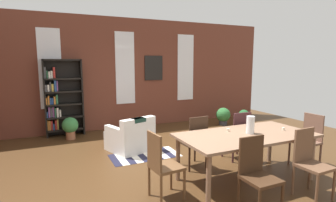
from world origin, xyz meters
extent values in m
plane|color=#482E18|center=(0.00, 0.00, 0.00)|extent=(10.84, 10.84, 0.00)
cube|color=brown|center=(0.00, 3.49, 1.56)|extent=(9.34, 0.12, 3.12)
cube|color=white|center=(-1.95, 3.42, 1.72)|extent=(0.55, 0.02, 2.03)
cube|color=white|center=(0.00, 3.42, 1.72)|extent=(0.55, 0.02, 2.03)
cube|color=white|center=(1.95, 3.42, 1.72)|extent=(0.55, 0.02, 2.03)
cube|color=#85634B|center=(0.77, -0.79, 0.74)|extent=(2.16, 1.08, 0.04)
cylinder|color=#85634B|center=(-0.21, -1.24, 0.36)|extent=(0.07, 0.07, 0.72)
cylinder|color=#85634B|center=(1.75, -1.24, 0.36)|extent=(0.07, 0.07, 0.72)
cylinder|color=#85634B|center=(-0.21, -0.35, 0.36)|extent=(0.07, 0.07, 0.72)
cylinder|color=#85634B|center=(1.75, -0.35, 0.36)|extent=(0.07, 0.07, 0.72)
cylinder|color=silver|center=(0.84, -0.79, 0.90)|extent=(0.13, 0.13, 0.28)
cylinder|color=silver|center=(0.61, -0.53, 0.78)|extent=(0.04, 0.04, 0.05)
cylinder|color=silver|center=(1.48, -0.87, 0.78)|extent=(0.04, 0.04, 0.05)
cube|color=brown|center=(1.25, -1.64, 0.45)|extent=(0.41, 0.41, 0.04)
cube|color=brown|center=(1.25, -1.45, 0.70)|extent=(0.38, 0.04, 0.50)
cylinder|color=brown|center=(1.08, -1.82, 0.21)|extent=(0.04, 0.04, 0.43)
cylinder|color=brown|center=(1.44, -1.81, 0.21)|extent=(0.04, 0.04, 0.43)
cylinder|color=brown|center=(1.07, -1.46, 0.21)|extent=(0.04, 0.04, 0.43)
cylinder|color=brown|center=(1.43, -1.45, 0.21)|extent=(0.04, 0.04, 0.43)
cube|color=brown|center=(-0.61, -0.79, 0.45)|extent=(0.43, 0.43, 0.04)
cube|color=brown|center=(-0.80, -0.81, 0.70)|extent=(0.06, 0.38, 0.50)
cylinder|color=brown|center=(-0.42, -0.96, 0.21)|extent=(0.04, 0.04, 0.43)
cylinder|color=brown|center=(-0.45, -0.60, 0.21)|extent=(0.04, 0.04, 0.43)
cylinder|color=brown|center=(-0.78, -0.99, 0.21)|extent=(0.04, 0.04, 0.43)
cylinder|color=brown|center=(-0.81, -0.63, 0.21)|extent=(0.04, 0.04, 0.43)
cube|color=brown|center=(2.15, -0.79, 0.45)|extent=(0.41, 0.41, 0.04)
cube|color=brown|center=(2.33, -0.79, 0.70)|extent=(0.04, 0.38, 0.50)
cylinder|color=brown|center=(1.96, -0.62, 0.21)|extent=(0.04, 0.04, 0.43)
cylinder|color=brown|center=(1.97, -0.98, 0.21)|extent=(0.04, 0.04, 0.43)
cylinder|color=brown|center=(2.32, -0.61, 0.21)|extent=(0.04, 0.04, 0.43)
cylinder|color=brown|center=(2.33, -0.97, 0.21)|extent=(0.04, 0.04, 0.43)
cube|color=#342216|center=(0.28, 0.05, 0.45)|extent=(0.43, 0.43, 0.04)
cube|color=#342216|center=(0.29, -0.14, 0.70)|extent=(0.38, 0.06, 0.50)
cylinder|color=#342216|center=(0.45, 0.24, 0.21)|extent=(0.04, 0.04, 0.43)
cylinder|color=#342216|center=(0.09, 0.21, 0.21)|extent=(0.04, 0.04, 0.43)
cylinder|color=#342216|center=(0.47, -0.12, 0.21)|extent=(0.04, 0.04, 0.43)
cylinder|color=#342216|center=(0.11, -0.15, 0.21)|extent=(0.04, 0.04, 0.43)
cube|color=#3C2515|center=(0.28, -1.64, 0.45)|extent=(0.40, 0.40, 0.04)
cube|color=#3C2515|center=(0.28, -1.45, 0.70)|extent=(0.38, 0.03, 0.50)
cylinder|color=#3C2515|center=(0.46, -1.82, 0.21)|extent=(0.04, 0.04, 0.43)
cylinder|color=#3C2515|center=(0.10, -1.46, 0.21)|extent=(0.04, 0.04, 0.43)
cylinder|color=#3C2515|center=(0.46, -1.46, 0.21)|extent=(0.04, 0.04, 0.43)
cube|color=#3F2124|center=(1.25, 0.05, 0.45)|extent=(0.42, 0.42, 0.04)
cube|color=#3F2124|center=(1.24, -0.14, 0.70)|extent=(0.38, 0.05, 0.50)
cylinder|color=#3F2124|center=(1.44, 0.22, 0.21)|extent=(0.04, 0.04, 0.43)
cylinder|color=#3F2124|center=(1.08, 0.24, 0.21)|extent=(0.04, 0.04, 0.43)
cylinder|color=#3F2124|center=(1.42, -0.14, 0.21)|extent=(0.04, 0.04, 0.43)
cylinder|color=#3F2124|center=(1.06, -0.12, 0.21)|extent=(0.04, 0.04, 0.43)
cube|color=black|center=(-2.11, 3.23, 0.98)|extent=(0.04, 0.28, 1.96)
cube|color=black|center=(-1.22, 3.23, 0.98)|extent=(0.04, 0.28, 1.96)
cube|color=black|center=(-1.67, 3.37, 0.98)|extent=(0.93, 0.01, 1.96)
cube|color=black|center=(-1.67, 3.23, 0.16)|extent=(0.89, 0.28, 0.04)
cube|color=orange|center=(-2.08, 3.23, 0.31)|extent=(0.04, 0.15, 0.25)
cube|color=orange|center=(-2.04, 3.23, 0.31)|extent=(0.03, 0.18, 0.25)
cube|color=#B22D28|center=(-1.99, 3.23, 0.30)|extent=(0.04, 0.16, 0.23)
cube|color=#284C8C|center=(-1.95, 3.23, 0.26)|extent=(0.03, 0.22, 0.16)
cube|color=#B22D28|center=(-1.90, 3.23, 0.31)|extent=(0.05, 0.17, 0.25)
cube|color=gold|center=(-1.85, 3.23, 0.32)|extent=(0.03, 0.16, 0.27)
cube|color=black|center=(-1.67, 3.23, 0.49)|extent=(0.89, 0.28, 0.04)
cube|color=#284C8C|center=(-2.08, 3.23, 0.58)|extent=(0.03, 0.21, 0.15)
cube|color=#8C4C8C|center=(-2.04, 3.23, 0.64)|extent=(0.04, 0.15, 0.26)
cube|color=#4C4C51|center=(-1.99, 3.23, 0.64)|extent=(0.05, 0.15, 0.25)
cube|color=#8C4C8C|center=(-1.94, 3.23, 0.64)|extent=(0.04, 0.16, 0.26)
cube|color=#33724C|center=(-1.89, 3.23, 0.63)|extent=(0.03, 0.22, 0.23)
cube|color=white|center=(-1.84, 3.23, 0.63)|extent=(0.05, 0.23, 0.24)
cube|color=white|center=(-1.78, 3.23, 0.60)|extent=(0.04, 0.19, 0.18)
cube|color=black|center=(-1.67, 3.23, 0.82)|extent=(0.89, 0.28, 0.04)
cube|color=orange|center=(-2.08, 3.23, 0.92)|extent=(0.03, 0.18, 0.17)
cube|color=orange|center=(-2.03, 3.23, 0.95)|extent=(0.04, 0.20, 0.22)
cube|color=#284C8C|center=(-1.99, 3.23, 0.92)|extent=(0.03, 0.21, 0.17)
cube|color=#284C8C|center=(-1.94, 3.23, 0.92)|extent=(0.05, 0.15, 0.16)
cube|color=orange|center=(-1.89, 3.23, 0.94)|extent=(0.04, 0.19, 0.20)
cube|color=#33724C|center=(-1.84, 3.23, 0.96)|extent=(0.04, 0.16, 0.24)
cube|color=black|center=(-1.67, 3.23, 1.14)|extent=(0.89, 0.28, 0.04)
cube|color=#4C4C51|center=(-2.07, 3.23, 1.25)|extent=(0.04, 0.22, 0.17)
cube|color=white|center=(-2.02, 3.23, 1.25)|extent=(0.04, 0.20, 0.17)
cube|color=#4C4C51|center=(-1.97, 3.23, 1.28)|extent=(0.03, 0.16, 0.23)
cube|color=gold|center=(-1.92, 3.23, 1.26)|extent=(0.05, 0.19, 0.18)
cube|color=#284C8C|center=(-1.86, 3.23, 1.30)|extent=(0.05, 0.22, 0.28)
cube|color=#8C4C8C|center=(-1.81, 3.23, 1.29)|extent=(0.03, 0.14, 0.26)
cube|color=black|center=(-1.67, 3.23, 1.47)|extent=(0.89, 0.28, 0.04)
cube|color=#4C4C51|center=(-2.07, 3.23, 1.63)|extent=(0.05, 0.20, 0.28)
cube|color=#33724C|center=(-2.03, 3.23, 1.58)|extent=(0.03, 0.24, 0.18)
cube|color=white|center=(-1.98, 3.23, 1.57)|extent=(0.05, 0.21, 0.17)
cube|color=white|center=(-1.92, 3.23, 1.58)|extent=(0.04, 0.16, 0.18)
cube|color=#B22D28|center=(-1.87, 3.23, 1.63)|extent=(0.05, 0.20, 0.27)
cube|color=black|center=(-1.67, 3.23, 1.94)|extent=(0.89, 0.28, 0.04)
cube|color=white|center=(-0.49, 1.41, 0.20)|extent=(1.01, 1.01, 0.40)
cube|color=white|center=(-0.39, 1.11, 0.57)|extent=(0.81, 0.40, 0.35)
cube|color=white|center=(-0.17, 1.52, 0.48)|extent=(0.34, 0.72, 0.15)
cube|color=white|center=(-0.81, 1.31, 0.48)|extent=(0.34, 0.72, 0.15)
cube|color=#19382D|center=(-0.39, 1.11, 0.71)|extent=(0.32, 0.25, 0.08)
cylinder|color=#9E6042|center=(3.34, 2.24, 0.09)|extent=(0.26, 0.26, 0.17)
sphere|color=#235B2D|center=(3.34, 2.24, 0.30)|extent=(0.32, 0.32, 0.32)
cylinder|color=#9E6042|center=(-1.59, 2.81, 0.10)|extent=(0.22, 0.22, 0.20)
sphere|color=#387F42|center=(-1.59, 2.81, 0.35)|extent=(0.39, 0.39, 0.39)
cylinder|color=#333338|center=(2.75, 2.47, 0.07)|extent=(0.25, 0.25, 0.14)
sphere|color=#2D6B33|center=(2.75, 2.47, 0.31)|extent=(0.43, 0.43, 0.43)
cube|color=#1E1E33|center=(-0.94, 0.93, 0.00)|extent=(0.14, 0.70, 0.01)
cube|color=silver|center=(-0.80, 0.93, 0.00)|extent=(0.14, 0.70, 0.01)
cube|color=#1E1E33|center=(-0.66, 0.93, 0.00)|extent=(0.14, 0.70, 0.01)
cube|color=silver|center=(-0.52, 0.93, 0.00)|extent=(0.14, 0.70, 0.01)
cube|color=#1E1E33|center=(-0.39, 0.93, 0.00)|extent=(0.14, 0.70, 0.01)
cube|color=silver|center=(-0.25, 0.93, 0.00)|extent=(0.14, 0.70, 0.01)
cube|color=#1E1E33|center=(-0.11, 0.93, 0.00)|extent=(0.14, 0.70, 0.01)
cube|color=silver|center=(0.03, 0.93, 0.00)|extent=(0.14, 0.70, 0.01)
cube|color=#1E1E33|center=(0.17, 0.93, 0.00)|extent=(0.14, 0.70, 0.01)
cube|color=silver|center=(0.31, 0.93, 0.00)|extent=(0.14, 0.70, 0.01)
cube|color=black|center=(0.87, 3.41, 1.72)|extent=(0.56, 0.03, 0.72)
camera|label=1|loc=(-2.04, -3.96, 1.87)|focal=28.26mm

